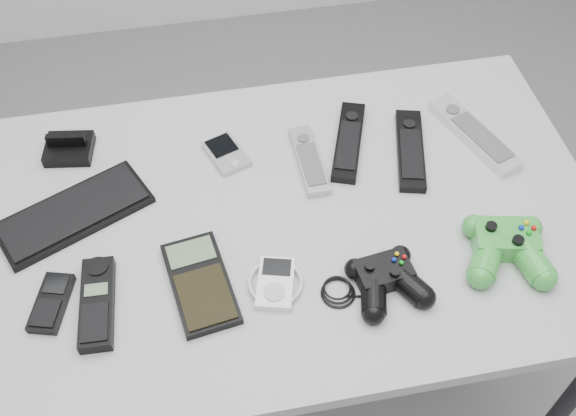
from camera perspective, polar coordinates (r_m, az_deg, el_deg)
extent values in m
plane|color=slate|center=(1.94, -0.89, -15.50)|extent=(3.50, 3.50, 0.00)
cube|color=#9D9C9F|center=(1.29, 0.81, -0.96)|extent=(1.16, 0.75, 0.03)
cylinder|color=black|center=(1.64, 22.26, -15.39)|extent=(0.04, 0.04, 0.75)
cylinder|color=black|center=(1.83, -17.96, -2.96)|extent=(0.04, 0.04, 0.75)
cylinder|color=black|center=(1.92, 14.46, 1.78)|extent=(0.04, 0.04, 0.75)
cube|color=black|center=(1.34, -17.68, -0.39)|extent=(0.31, 0.23, 0.02)
cube|color=black|center=(1.44, -18.16, 5.14)|extent=(0.10, 0.10, 0.05)
cube|color=#A9AAB0|center=(1.38, -5.24, 4.63)|extent=(0.10, 0.12, 0.02)
cube|color=#A9AAB0|center=(1.36, 1.79, 4.09)|extent=(0.05, 0.18, 0.02)
cube|color=black|center=(1.40, 5.16, 5.68)|extent=(0.12, 0.22, 0.02)
cube|color=black|center=(1.40, 10.32, 4.91)|extent=(0.10, 0.22, 0.02)
cube|color=silver|center=(1.46, 15.49, 6.11)|extent=(0.13, 0.24, 0.02)
cube|color=black|center=(1.23, -19.41, -7.55)|extent=(0.08, 0.12, 0.02)
cube|color=black|center=(1.20, -15.86, -7.74)|extent=(0.06, 0.18, 0.03)
cube|color=black|center=(1.19, -7.44, -6.30)|extent=(0.13, 0.21, 0.02)
cube|color=white|center=(1.18, -1.07, -6.34)|extent=(0.12, 0.13, 0.02)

